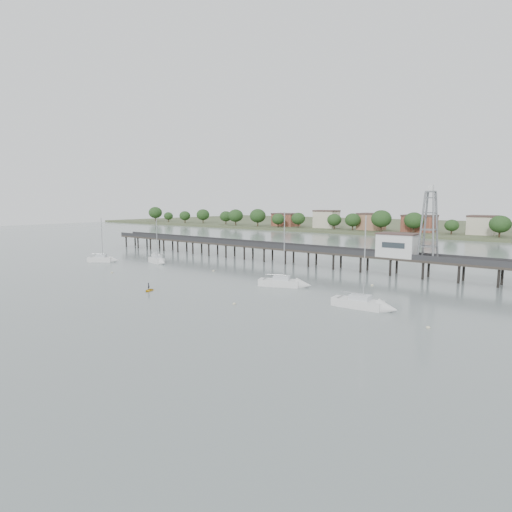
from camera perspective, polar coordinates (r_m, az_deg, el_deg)
The scene contains 13 objects.
ground_plane at distance 69.03m, azimuth -22.32°, elevation -6.78°, with size 500.00×500.00×0.00m, color slate.
pier at distance 109.99m, azimuth 5.99°, elevation 0.81°, with size 150.00×5.00×5.50m.
pier_building at distance 98.54m, azimuth 18.34°, elevation 1.41°, with size 8.40×5.40×5.30m.
lattice_tower at distance 96.16m, azimuth 22.08°, elevation 3.76°, with size 3.20×3.20×15.50m.
sailboat_d at distance 66.86m, azimuth 14.96°, elevation -6.36°, with size 9.25×3.25×14.93m.
sailboat_a at distance 121.51m, azimuth -19.42°, elevation -0.45°, with size 7.34×6.19×12.45m.
sailboat_c at distance 81.64m, azimuth 4.50°, elevation -3.67°, with size 9.49×5.98×15.04m.
sailboat_b at distance 114.75m, azimuth -12.86°, elevation -0.65°, with size 7.48×3.69×11.99m.
white_tender at distance 129.29m, azimuth -13.09°, elevation 0.10°, with size 3.41×1.84×1.26m.
yellow_dinghy at distance 80.13m, azimuth -14.10°, elevation -4.54°, with size 1.63×0.47×2.28m, color gold.
dinghy_occupant at distance 80.13m, azimuth -14.10°, elevation -4.54°, with size 0.46×1.26×0.30m, color black.
mooring_buoys at distance 80.45m, azimuth -0.23°, elevation -4.22°, with size 70.05×28.46×0.39m.
far_shore at distance 278.25m, azimuth 26.53°, elevation 3.39°, with size 500.00×170.00×10.40m.
Camera 1 is at (59.00, -32.01, 16.12)m, focal length 30.00 mm.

